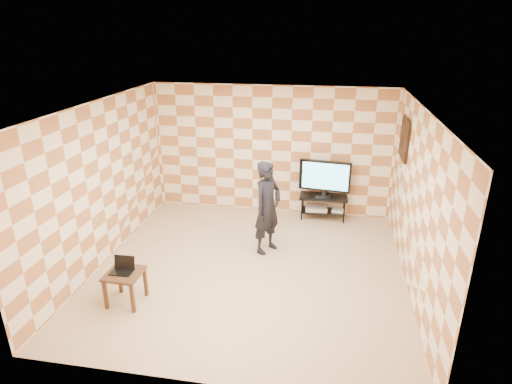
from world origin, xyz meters
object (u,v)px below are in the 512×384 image
tv (325,177)px  person (267,208)px  tv_stand (323,202)px  side_table (125,278)px

tv → person: 1.83m
tv_stand → person: size_ratio=0.59×
tv_stand → side_table: size_ratio=1.92×
side_table → tv_stand: bearing=51.6°
side_table → tv: bearing=51.5°
tv_stand → side_table: same height
tv_stand → tv: size_ratio=0.94×
tv_stand → tv: bearing=-83.3°
person → tv_stand: bearing=-0.4°
tv → person: person is taller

